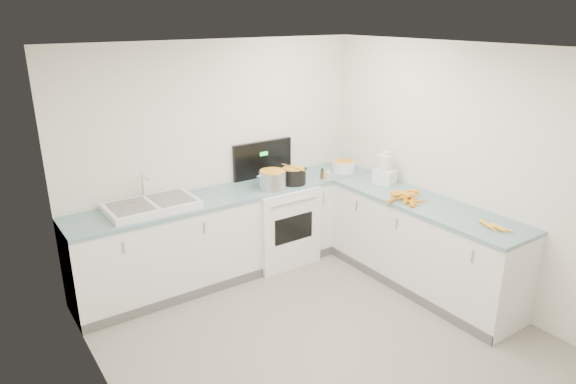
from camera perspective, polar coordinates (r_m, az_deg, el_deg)
floor at (r=4.69m, az=4.84°, el=-16.69°), size 3.50×4.00×0.00m
ceiling at (r=3.80m, az=5.93°, el=15.39°), size 3.50×4.00×0.00m
wall_back at (r=5.68m, az=-7.70°, el=3.82°), size 3.50×0.00×2.50m
wall_left at (r=3.34m, az=-18.74°, el=-8.62°), size 0.00×4.00×2.50m
wall_right at (r=5.33m, az=19.97°, el=1.74°), size 0.00×4.00×2.50m
counter_back at (r=5.69m, az=-5.95°, el=-4.43°), size 3.50×0.62×0.94m
counter_right at (r=5.54m, az=14.72°, el=-5.67°), size 0.62×2.20×0.94m
stove at (r=5.94m, az=-1.23°, el=-3.24°), size 0.76×0.65×1.36m
sink at (r=5.17m, az=-14.91°, el=-1.45°), size 0.86×0.52×0.31m
steel_pot at (r=5.55m, az=-1.72°, el=1.27°), size 0.34×0.34×0.22m
black_pot at (r=5.72m, az=0.62°, el=1.70°), size 0.35×0.35×0.20m
wooden_spoon at (r=5.69m, az=0.63°, el=2.74°), size 0.07×0.38×0.02m
mixing_bowl at (r=6.21m, az=6.21°, el=2.87°), size 0.36×0.36×0.13m
extract_bottle at (r=5.91m, az=3.80°, el=1.96°), size 0.04×0.04×0.10m
spice_jar at (r=5.89m, az=4.50°, el=1.77°), size 0.05×0.05×0.08m
food_processor at (r=5.80m, az=10.72°, el=2.42°), size 0.23×0.26×0.37m
carrot_pile at (r=5.38m, az=12.89°, el=-0.45°), size 0.46×0.44×0.10m
peeled_carrots at (r=4.90m, az=22.06°, el=-3.65°), size 0.15×0.36×0.04m
peelings at (r=5.09m, az=-16.88°, el=-1.49°), size 0.20×0.26×0.01m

